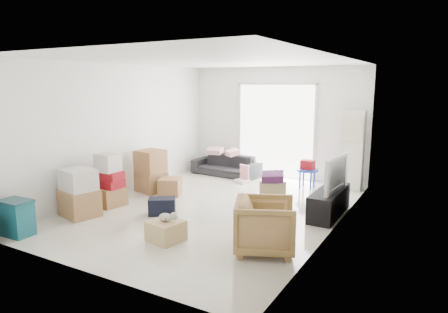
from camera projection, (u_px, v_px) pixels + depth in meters
room_shell at (213, 137)px, 7.25m from camera, size 4.98×6.48×3.18m
sliding_door at (276, 127)px, 9.82m from camera, size 2.10×0.04×2.33m
ac_tower at (353, 150)px, 8.65m from camera, size 0.45×0.30×1.75m
tv_console at (329, 203)px, 7.04m from camera, size 0.41×1.38×0.46m
television at (330, 186)px, 6.99m from camera, size 0.69×1.10×0.14m
sofa at (226, 162)px, 10.12m from camera, size 1.79×0.64×0.69m
pillow_left at (215, 145)px, 10.21m from camera, size 0.40×0.34×0.11m
pillow_right at (232, 147)px, 9.94m from camera, size 0.41×0.40×0.11m
armchair at (265, 223)px, 5.48m from camera, size 1.00×1.03×0.82m
storage_bins at (16, 218)px, 6.09m from camera, size 0.50×0.36×0.56m
box_stack_a at (79, 194)px, 6.97m from camera, size 0.74×0.66×0.84m
box_stack_b at (109, 183)px, 7.57m from camera, size 0.56×0.56×1.01m
box_stack_c at (151, 171)px, 8.57m from camera, size 0.72×0.65×0.90m
loose_box at (170, 187)px, 8.33m from camera, size 0.56×0.56×0.36m
duffel_bag at (162, 206)px, 7.09m from camera, size 0.54×0.49×0.30m
ottoman at (273, 191)px, 7.96m from camera, size 0.49×0.49×0.38m
blanket at (273, 178)px, 7.91m from camera, size 0.53×0.53×0.14m
kids_table at (307, 168)px, 8.86m from camera, size 0.50×0.50×0.63m
toy_walker at (243, 178)px, 9.40m from camera, size 0.37×0.36×0.41m
wood_crate at (166, 231)px, 5.90m from camera, size 0.53×0.53×0.30m
plush_bunny at (168, 217)px, 5.85m from camera, size 0.30×0.16×0.15m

